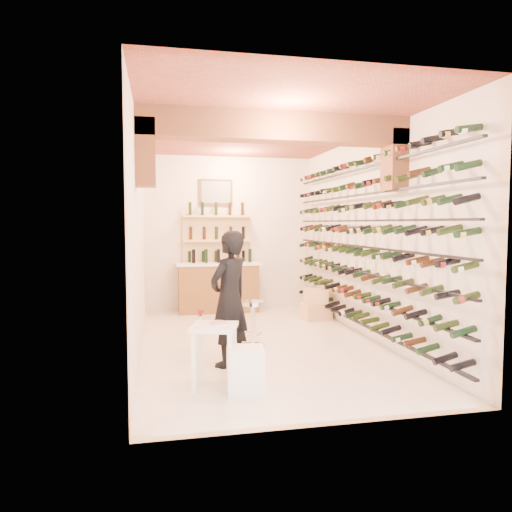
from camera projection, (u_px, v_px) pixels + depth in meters
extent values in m
plane|color=silver|center=(260.00, 343.00, 7.17)|extent=(6.00, 6.00, 0.00)
cube|color=silver|center=(230.00, 233.00, 9.99)|extent=(3.50, 0.02, 3.20)
cube|color=silver|center=(333.00, 248.00, 4.13)|extent=(3.50, 0.02, 3.20)
cube|color=silver|center=(140.00, 238.00, 6.70)|extent=(0.02, 6.00, 3.20)
cube|color=silver|center=(369.00, 237.00, 7.41)|extent=(0.02, 6.00, 3.20)
cube|color=brown|center=(260.00, 129.00, 6.94)|extent=(3.50, 6.00, 0.02)
cube|color=#A56039|center=(277.00, 128.00, 5.98)|extent=(3.50, 0.35, 0.36)
cube|color=#A56039|center=(145.00, 153.00, 5.67)|extent=(0.24, 0.35, 0.80)
cube|color=#A56039|center=(395.00, 161.00, 6.34)|extent=(0.24, 0.35, 0.80)
cube|color=black|center=(358.00, 322.00, 7.47)|extent=(0.06, 5.70, 0.03)
cube|color=black|center=(359.00, 297.00, 7.44)|extent=(0.06, 5.70, 0.03)
cube|color=black|center=(359.00, 272.00, 7.42)|extent=(0.06, 5.70, 0.03)
cube|color=black|center=(359.00, 246.00, 7.39)|extent=(0.06, 5.70, 0.03)
cube|color=black|center=(360.00, 221.00, 7.36)|extent=(0.06, 5.70, 0.03)
cube|color=black|center=(360.00, 195.00, 7.33)|extent=(0.06, 5.70, 0.03)
cube|color=black|center=(360.00, 169.00, 7.31)|extent=(0.06, 5.70, 0.03)
cube|color=brown|center=(218.00, 288.00, 9.66)|extent=(1.60, 0.55, 0.96)
cube|color=white|center=(218.00, 264.00, 9.63)|extent=(1.70, 0.62, 0.05)
cube|color=#DAB37B|center=(217.00, 262.00, 9.89)|extent=(1.40, 0.10, 2.00)
cube|color=#DAB37B|center=(217.00, 289.00, 9.83)|extent=(1.40, 0.28, 0.04)
cube|color=#DAB37B|center=(217.00, 265.00, 9.79)|extent=(1.40, 0.28, 0.04)
cube|color=#DAB37B|center=(217.00, 241.00, 9.76)|extent=(1.40, 0.28, 0.04)
cube|color=#DAB37B|center=(217.00, 216.00, 9.72)|extent=(1.40, 0.28, 0.04)
cube|color=brown|center=(216.00, 192.00, 9.84)|extent=(0.70, 0.04, 0.55)
cube|color=#99998C|center=(216.00, 192.00, 9.81)|extent=(0.60, 0.01, 0.45)
cube|color=white|center=(214.00, 327.00, 5.18)|extent=(0.60, 0.60, 0.05)
cube|color=white|center=(193.00, 363.00, 5.02)|extent=(0.05, 0.05, 0.65)
cube|color=white|center=(230.00, 364.00, 4.99)|extent=(0.05, 0.05, 0.65)
cube|color=white|center=(200.00, 353.00, 5.41)|extent=(0.05, 0.05, 0.65)
cube|color=white|center=(234.00, 354.00, 5.38)|extent=(0.05, 0.05, 0.65)
cylinder|color=white|center=(218.00, 324.00, 5.20)|extent=(0.22, 0.22, 0.01)
cylinder|color=#BF7266|center=(218.00, 322.00, 5.20)|extent=(0.17, 0.17, 0.02)
cube|color=white|center=(200.00, 327.00, 5.03)|extent=(0.12, 0.12, 0.01)
cylinder|color=white|center=(200.00, 323.00, 5.28)|extent=(0.06, 0.06, 0.00)
cylinder|color=white|center=(200.00, 319.00, 5.28)|extent=(0.01, 0.01, 0.08)
cone|color=#630810|center=(200.00, 313.00, 5.27)|extent=(0.07, 0.07, 0.07)
cube|color=white|center=(246.00, 370.00, 5.06)|extent=(0.44, 0.44, 0.48)
imported|color=black|center=(229.00, 299.00, 5.98)|extent=(0.75, 0.72, 1.72)
cylinder|color=silver|center=(253.00, 345.00, 6.97)|extent=(0.35, 0.35, 0.03)
cylinder|color=silver|center=(253.00, 325.00, 6.95)|extent=(0.07, 0.07, 0.60)
cylinder|color=silver|center=(253.00, 303.00, 6.93)|extent=(0.33, 0.33, 0.06)
torus|color=silver|center=(253.00, 333.00, 6.96)|extent=(0.26, 0.26, 0.02)
cube|color=#E2AE7C|center=(316.00, 311.00, 8.89)|extent=(0.56, 0.43, 0.31)
cube|color=#E2AE7C|center=(316.00, 296.00, 8.87)|extent=(0.55, 0.47, 0.27)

